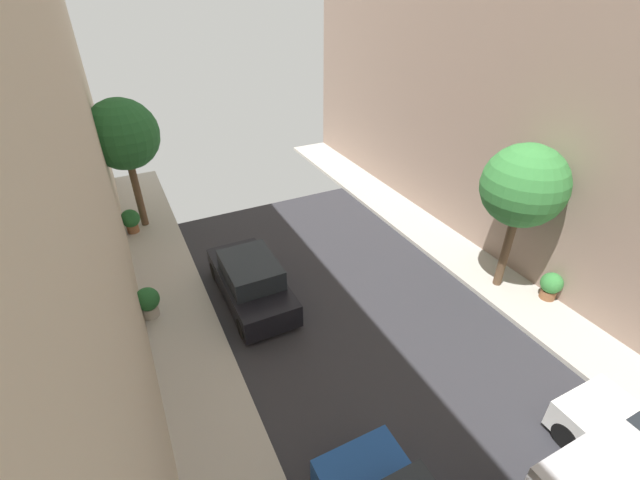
{
  "coord_description": "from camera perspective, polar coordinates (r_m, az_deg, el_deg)",
  "views": [
    {
      "loc": [
        -5.52,
        -0.68,
        9.03
      ],
      "look_at": [
        0.52,
        11.44,
        0.5
      ],
      "focal_mm": 23.84,
      "sensor_mm": 36.0,
      "label": 1
    }
  ],
  "objects": [
    {
      "name": "parked_car_left_3",
      "position": [
        13.75,
        -9.24,
        -5.47
      ],
      "size": [
        1.78,
        4.2,
        1.57
      ],
      "color": "black",
      "rests_on": "ground"
    },
    {
      "name": "street_tree_0",
      "position": [
        17.75,
        -24.93,
        12.64
      ],
      "size": [
        2.64,
        2.64,
        5.15
      ],
      "color": "brown",
      "rests_on": "sidewalk_left"
    },
    {
      "name": "street_tree_1",
      "position": [
        13.88,
        25.67,
        6.49
      ],
      "size": [
        2.49,
        2.49,
        4.86
      ],
      "color": "brown",
      "rests_on": "sidewalk_right"
    },
    {
      "name": "potted_plant_4",
      "position": [
        18.55,
        -24.07,
        2.48
      ],
      "size": [
        0.72,
        0.72,
        0.97
      ],
      "color": "brown",
      "rests_on": "sidewalk_left"
    },
    {
      "name": "potted_plant_1",
      "position": [
        13.84,
        -22.1,
        -7.64
      ],
      "size": [
        0.71,
        0.71,
        0.99
      ],
      "color": "#B2A899",
      "rests_on": "sidewalk_left"
    },
    {
      "name": "potted_plant_0",
      "position": [
        15.38,
        28.59,
        -5.34
      ],
      "size": [
        0.67,
        0.67,
        0.92
      ],
      "color": "brown",
      "rests_on": "sidewalk_right"
    }
  ]
}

